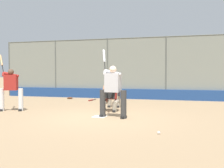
% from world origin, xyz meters
% --- Properties ---
extents(ground_plane, '(160.00, 160.00, 0.00)m').
position_xyz_m(ground_plane, '(0.00, 0.00, 0.00)').
color(ground_plane, '#9E7F5B').
extents(home_plate_marker, '(0.43, 0.43, 0.01)m').
position_xyz_m(home_plate_marker, '(0.00, 0.00, 0.01)').
color(home_plate_marker, white).
rests_on(home_plate_marker, ground_plane).
extents(backstop_fence, '(16.81, 0.08, 3.48)m').
position_xyz_m(backstop_fence, '(0.00, -6.42, 1.83)').
color(backstop_fence, '#515651').
rests_on(backstop_fence, ground_plane).
extents(padding_wall, '(16.39, 0.18, 0.56)m').
position_xyz_m(padding_wall, '(0.00, -6.32, 0.28)').
color(padding_wall, navy).
rests_on(padding_wall, ground_plane).
extents(bleachers_beyond, '(11.71, 3.05, 1.80)m').
position_xyz_m(bleachers_beyond, '(-1.70, -9.27, 0.59)').
color(bleachers_beyond, slate).
rests_on(bleachers_beyond, ground_plane).
extents(batter_at_plate, '(0.98, 0.77, 2.26)m').
position_xyz_m(batter_at_plate, '(-0.46, 0.04, 0.92)').
color(batter_at_plate, '#333333').
rests_on(batter_at_plate, ground_plane).
extents(catcher_behind_plate, '(0.66, 0.76, 1.24)m').
position_xyz_m(catcher_behind_plate, '(0.02, -1.32, 0.64)').
color(catcher_behind_plate, gray).
rests_on(catcher_behind_plate, ground_plane).
extents(umpire_home, '(0.66, 0.43, 1.62)m').
position_xyz_m(umpire_home, '(0.20, -2.44, 0.87)').
color(umpire_home, gray).
rests_on(umpire_home, ground_plane).
extents(batter_on_deck, '(1.12, 0.54, 2.17)m').
position_xyz_m(batter_on_deck, '(3.70, -0.36, 0.88)').
color(batter_on_deck, silver).
rests_on(batter_on_deck, ground_plane).
extents(spare_bat_near_backstop, '(0.13, 0.86, 0.07)m').
position_xyz_m(spare_bat_near_backstop, '(2.06, -4.75, 0.03)').
color(spare_bat_near_backstop, black).
rests_on(spare_bat_near_backstop, ground_plane).
extents(fielding_glove_on_dirt, '(0.30, 0.23, 0.11)m').
position_xyz_m(fielding_glove_on_dirt, '(3.56, -5.33, 0.05)').
color(fielding_glove_on_dirt, '#56331E').
rests_on(fielding_glove_on_dirt, ground_plane).
extents(baseball_loose, '(0.07, 0.07, 0.07)m').
position_xyz_m(baseball_loose, '(-2.14, 2.01, 0.04)').
color(baseball_loose, white).
rests_on(baseball_loose, ground_plane).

